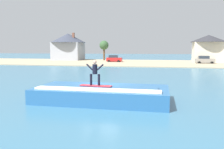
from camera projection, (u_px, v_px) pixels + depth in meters
The scene contains 10 objects.
ground_plane at pixel (101, 97), 17.60m from camera, with size 260.00×260.00×0.00m, color teal.
wave_crest at pixel (102, 94), 16.06m from camera, with size 8.89×4.23×1.09m.
surfboard at pixel (96, 86), 15.71m from camera, with size 2.19×0.66×0.06m.
surfer at pixel (95, 71), 15.61m from camera, with size 1.20×0.32×1.66m.
shoreline_bank at pixel (143, 63), 57.08m from camera, with size 120.00×25.62×0.18m.
car_near_shore at pixel (114, 59), 59.39m from camera, with size 3.81×2.06×1.86m.
car_far_shore at pixel (205, 60), 53.70m from camera, with size 4.09×2.19×1.86m.
house_with_chimney at pixel (68, 45), 68.78m from camera, with size 10.09×10.09×7.92m.
house_gabled_white at pixel (208, 47), 57.43m from camera, with size 8.61×8.61×6.77m.
tree_tall_bare at pixel (104, 46), 66.70m from camera, with size 2.56×2.56×5.70m.
Camera 1 is at (4.33, -16.78, 3.61)m, focal length 37.98 mm.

